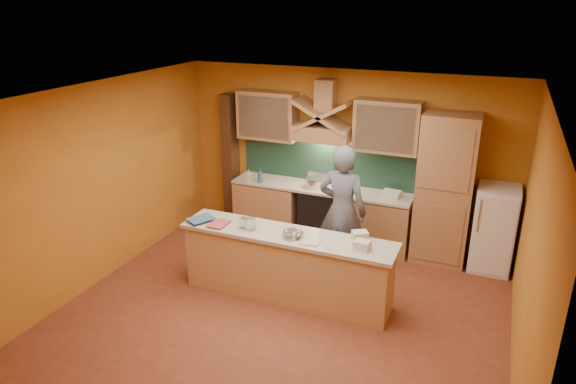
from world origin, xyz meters
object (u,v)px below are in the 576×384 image
at_px(fridge, 494,229).
at_px(person, 342,211).
at_px(mixing_bowl, 293,235).
at_px(stove, 320,213).
at_px(kitchen_scale, 292,234).

height_order(fridge, person, person).
bearing_deg(mixing_bowl, stove, 99.07).
xyz_separation_m(stove, fridge, (2.70, 0.00, 0.20)).
bearing_deg(stove, person, -55.26).
height_order(stove, kitchen_scale, kitchen_scale).
height_order(person, kitchen_scale, person).
bearing_deg(fridge, person, -154.95).
bearing_deg(person, kitchen_scale, 75.56).
bearing_deg(fridge, mixing_bowl, -140.58).
bearing_deg(fridge, kitchen_scale, -139.90).
distance_m(fridge, person, 2.27).
relative_size(stove, fridge, 0.69).
distance_m(stove, person, 1.27).
distance_m(kitchen_scale, mixing_bowl, 0.05).
height_order(person, mixing_bowl, person).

